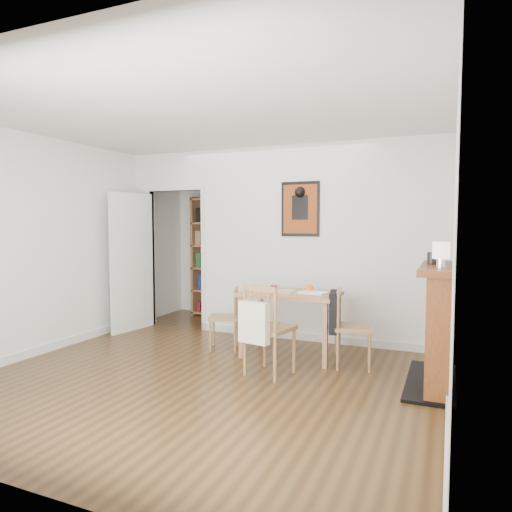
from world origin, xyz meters
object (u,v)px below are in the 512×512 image
at_px(orange_fruit, 310,288).
at_px(fireplace, 440,322).
at_px(chair_right, 352,327).
at_px(bookshelf, 217,257).
at_px(chair_front, 269,329).
at_px(red_glass, 274,289).
at_px(dining_table, 290,300).
at_px(chair_left, 224,318).
at_px(mantel_lamp, 441,252).
at_px(ceramic_jar_b, 435,258).
at_px(notebook, 313,293).
at_px(ceramic_jar_a, 432,258).

bearing_deg(orange_fruit, fireplace, -18.13).
distance_m(chair_right, bookshelf, 3.34).
xyz_separation_m(chair_front, red_glass, (-0.17, 0.59, 0.32)).
bearing_deg(bookshelf, dining_table, -42.97).
bearing_deg(chair_left, mantel_lamp, -13.98).
bearing_deg(ceramic_jar_b, chair_right, -171.62).
distance_m(chair_front, mantel_lamp, 1.82).
bearing_deg(chair_front, red_glass, 105.94).
bearing_deg(chair_front, chair_left, 141.58).
xyz_separation_m(chair_front, fireplace, (1.62, 0.38, 0.13)).
bearing_deg(red_glass, chair_right, 0.39).
relative_size(notebook, ceramic_jar_b, 3.16).
bearing_deg(red_glass, ceramic_jar_a, -4.30).
xyz_separation_m(dining_table, ceramic_jar_a, (1.55, -0.26, 0.55)).
height_order(dining_table, chair_right, chair_right).
xyz_separation_m(dining_table, fireplace, (1.64, -0.34, -0.05)).
distance_m(dining_table, fireplace, 1.67).
relative_size(chair_left, ceramic_jar_b, 8.00).
distance_m(red_glass, ceramic_jar_a, 1.76).
bearing_deg(fireplace, notebook, 165.21).
bearing_deg(chair_right, mantel_lamp, -30.70).
xyz_separation_m(dining_table, chair_front, (0.01, -0.72, -0.19)).
bearing_deg(dining_table, ceramic_jar_a, -9.68).
height_order(bookshelf, notebook, bookshelf).
bearing_deg(chair_front, ceramic_jar_a, 16.73).
height_order(chair_front, orange_fruit, chair_front).
relative_size(bookshelf, ceramic_jar_b, 20.76).
xyz_separation_m(notebook, mantel_lamp, (1.36, -0.67, 0.54)).
bearing_deg(notebook, red_glass, -159.72).
height_order(chair_front, notebook, chair_front).
height_order(chair_left, ceramic_jar_a, ceramic_jar_a).
bearing_deg(ceramic_jar_a, fireplace, -40.55).
relative_size(mantel_lamp, ceramic_jar_a, 1.95).
height_order(orange_fruit, notebook, orange_fruit).
bearing_deg(ceramic_jar_b, chair_left, -179.46).
height_order(chair_left, red_glass, red_glass).
xyz_separation_m(chair_left, ceramic_jar_b, (2.43, 0.02, 0.82)).
relative_size(chair_front, ceramic_jar_b, 9.78).
bearing_deg(red_glass, bookshelf, 132.54).
relative_size(fireplace, ceramic_jar_a, 10.40).
relative_size(bookshelf, mantel_lamp, 8.56).
bearing_deg(bookshelf, ceramic_jar_b, -27.27).
xyz_separation_m(dining_table, orange_fruit, (0.19, 0.13, 0.14)).
distance_m(chair_left, mantel_lamp, 2.73).
xyz_separation_m(mantel_lamp, ceramic_jar_b, (-0.06, 0.64, -0.10)).
bearing_deg(chair_right, fireplace, -13.37).
bearing_deg(red_glass, ceramic_jar_b, 4.20).
relative_size(dining_table, mantel_lamp, 4.74).
distance_m(chair_left, notebook, 1.19).
bearing_deg(ceramic_jar_b, ceramic_jar_a, -94.77).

